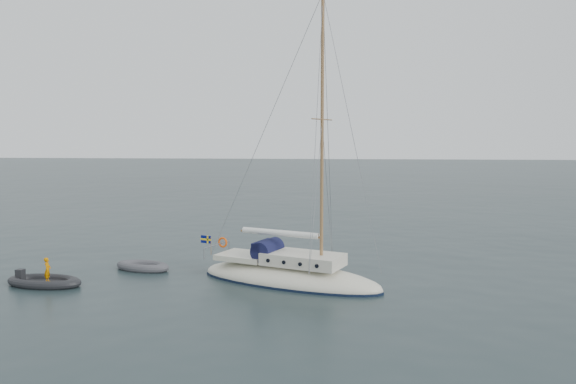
{
  "coord_description": "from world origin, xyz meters",
  "views": [
    {
      "loc": [
        3.54,
        -27.53,
        7.18
      ],
      "look_at": [
        0.95,
        0.0,
        4.42
      ],
      "focal_mm": 35.0,
      "sensor_mm": 36.0,
      "label": 1
    }
  ],
  "objects": [
    {
      "name": "dinghy",
      "position": [
        -7.04,
        1.25,
        0.2
      ],
      "size": [
        3.15,
        1.42,
        0.45
      ],
      "rotation": [
        0.0,
        0.0,
        -0.24
      ],
      "color": "#4B4B50",
      "rests_on": "ground"
    },
    {
      "name": "sailboat",
      "position": [
        1.09,
        -0.65,
        1.08
      ],
      "size": [
        10.05,
        3.01,
        14.32
      ],
      "rotation": [
        0.0,
        0.0,
        -0.37
      ],
      "color": "beige",
      "rests_on": "ground"
    },
    {
      "name": "ground",
      "position": [
        0.0,
        0.0,
        0.0
      ],
      "size": [
        300.0,
        300.0,
        0.0
      ],
      "primitive_type": "plane",
      "color": "black",
      "rests_on": "ground"
    },
    {
      "name": "rib",
      "position": [
        -10.66,
        -2.29,
        0.22
      ],
      "size": [
        3.83,
        1.74,
        1.4
      ],
      "rotation": [
        0.0,
        0.0,
        -0.1
      ],
      "color": "black",
      "rests_on": "ground"
    }
  ]
}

